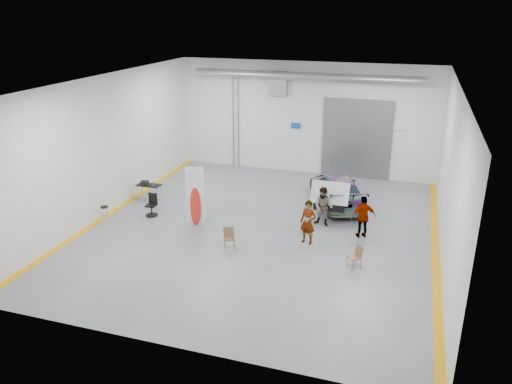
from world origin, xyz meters
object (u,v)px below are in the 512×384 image
(person_b, at_px, (324,207))
(work_table, at_px, (148,185))
(folding_chair_far, at_px, (354,261))
(shop_stool, at_px, (105,214))
(folding_chair_near, at_px, (229,242))
(sedan_car, at_px, (337,190))
(person_a, at_px, (308,222))
(surfboard_display, at_px, (194,200))
(person_c, at_px, (363,217))
(office_chair, at_px, (152,206))

(person_b, bearing_deg, work_table, -172.40)
(folding_chair_far, bearing_deg, shop_stool, -134.22)
(folding_chair_near, xyz_separation_m, work_table, (-5.54, 3.76, 0.45))
(sedan_car, distance_m, shop_stool, 10.43)
(person_b, xyz_separation_m, work_table, (-8.51, 0.55, -0.13))
(person_a, relative_size, shop_stool, 2.68)
(surfboard_display, bearing_deg, person_b, -2.71)
(person_a, distance_m, surfboard_display, 4.90)
(person_c, bearing_deg, surfboard_display, -17.14)
(person_a, height_order, surfboard_display, surfboard_display)
(folding_chair_far, distance_m, office_chair, 9.29)
(folding_chair_near, bearing_deg, folding_chair_far, -28.54)
(person_a, xyz_separation_m, folding_chair_near, (-2.70, -1.39, -0.61))
(sedan_car, distance_m, folding_chair_near, 6.67)
(office_chair, bearing_deg, person_c, 3.16)
(sedan_car, xyz_separation_m, person_c, (1.55, -3.29, 0.18))
(person_a, distance_m, folding_chair_near, 3.10)
(sedan_car, height_order, surfboard_display, surfboard_display)
(sedan_car, relative_size, person_c, 2.73)
(sedan_car, relative_size, folding_chair_far, 5.63)
(folding_chair_near, bearing_deg, office_chair, 127.63)
(person_b, bearing_deg, person_c, -8.99)
(person_a, distance_m, folding_chair_far, 2.53)
(person_a, distance_m, person_b, 1.84)
(folding_chair_near, distance_m, folding_chair_far, 4.68)
(person_b, xyz_separation_m, office_chair, (-7.35, -1.21, -0.41))
(sedan_car, bearing_deg, person_a, 63.29)
(person_a, xyz_separation_m, person_c, (1.97, 1.19, -0.00))
(shop_stool, bearing_deg, sedan_car, 28.74)
(surfboard_display, bearing_deg, work_table, 128.12)
(sedan_car, bearing_deg, person_c, 93.85)
(work_table, distance_m, office_chair, 2.13)
(person_a, xyz_separation_m, person_b, (0.27, 1.82, -0.03))
(person_c, relative_size, work_table, 1.53)
(person_c, bearing_deg, folding_chair_near, 3.99)
(person_a, distance_m, person_c, 2.30)
(person_b, bearing_deg, sedan_car, 98.15)
(folding_chair_far, bearing_deg, folding_chair_near, -130.00)
(folding_chair_far, relative_size, work_table, 0.74)
(surfboard_display, bearing_deg, shop_stool, 171.88)
(surfboard_display, bearing_deg, folding_chair_far, -33.52)
(person_a, relative_size, work_table, 1.54)
(folding_chair_far, relative_size, office_chair, 0.86)
(person_b, height_order, office_chair, person_b)
(person_b, bearing_deg, folding_chair_far, -51.14)
(person_b, distance_m, folding_chair_near, 4.42)
(office_chair, bearing_deg, sedan_car, 26.80)
(person_c, relative_size, folding_chair_near, 2.09)
(person_b, height_order, person_c, person_c)
(person_b, relative_size, folding_chair_far, 2.01)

